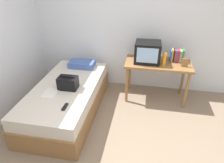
% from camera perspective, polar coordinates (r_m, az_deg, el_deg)
% --- Properties ---
extents(ground_plane, '(8.00, 8.00, 0.00)m').
position_cam_1_polar(ground_plane, '(2.83, 1.44, -21.02)').
color(ground_plane, '#84705B').
extents(wall_back, '(5.20, 0.10, 2.60)m').
position_cam_1_polar(wall_back, '(3.88, 6.65, 16.32)').
color(wall_back, silver).
rests_on(wall_back, ground).
extents(bed, '(1.00, 2.00, 0.52)m').
position_cam_1_polar(bed, '(3.47, -12.75, -4.86)').
color(bed, olive).
rests_on(bed, ground).
extents(desk, '(1.16, 0.60, 0.75)m').
position_cam_1_polar(desk, '(3.66, 13.09, 4.10)').
color(desk, olive).
rests_on(desk, ground).
extents(tv, '(0.44, 0.39, 0.36)m').
position_cam_1_polar(tv, '(3.54, 10.26, 8.41)').
color(tv, black).
rests_on(tv, desk).
extents(water_bottle, '(0.06, 0.06, 0.23)m').
position_cam_1_polar(water_bottle, '(3.46, 14.92, 6.16)').
color(water_bottle, orange).
rests_on(water_bottle, desk).
extents(book_row, '(0.23, 0.16, 0.23)m').
position_cam_1_polar(book_row, '(3.71, 18.28, 7.17)').
color(book_row, '#2D5699').
rests_on(book_row, desk).
extents(picture_frame, '(0.11, 0.02, 0.15)m').
position_cam_1_polar(picture_frame, '(3.55, 20.35, 5.17)').
color(picture_frame, olive).
rests_on(picture_frame, desk).
extents(pillow, '(0.48, 0.29, 0.12)m').
position_cam_1_polar(pillow, '(3.90, -8.74, 5.03)').
color(pillow, '#4766AD').
rests_on(pillow, bed).
extents(handbag, '(0.30, 0.20, 0.23)m').
position_cam_1_polar(handbag, '(3.19, -12.65, -0.36)').
color(handbag, black).
rests_on(handbag, bed).
extents(magazine, '(0.21, 0.29, 0.01)m').
position_cam_1_polar(magazine, '(3.19, -17.43, -3.22)').
color(magazine, white).
rests_on(magazine, bed).
extents(remote_dark, '(0.04, 0.16, 0.02)m').
position_cam_1_polar(remote_dark, '(2.82, -13.49, -7.14)').
color(remote_dark, black).
rests_on(remote_dark, bed).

